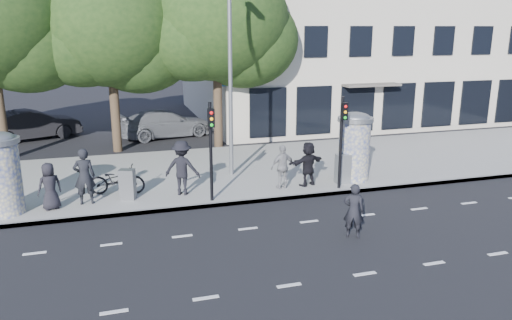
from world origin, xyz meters
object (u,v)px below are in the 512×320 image
object	(u,v)px
ad_column_left	(0,172)
car_right	(165,124)
car_mid	(33,125)
ped_d	(182,168)
traffic_pole_near	(211,142)
bicycle	(117,180)
ped_a	(50,186)
cabinet_left	(128,184)
ad_column_right	(354,145)
street_lamp	(230,58)
ped_f	(308,164)
cabinet_right	(343,169)
man_road	(354,211)
ped_b	(84,176)
traffic_pole_far	(342,133)
ped_e	(283,167)

from	to	relation	value
ad_column_left	car_right	world-z (taller)	ad_column_left
car_mid	ped_d	bearing A→B (deg)	-172.41
traffic_pole_near	car_mid	world-z (taller)	traffic_pole_near
bicycle	car_right	distance (m)	10.30
ped_a	ad_column_left	bearing A→B (deg)	-24.34
car_mid	cabinet_left	bearing A→B (deg)	-179.88
ad_column_right	street_lamp	world-z (taller)	street_lamp
ad_column_right	ped_d	world-z (taller)	ad_column_right
ped_f	cabinet_left	xyz separation A→B (m)	(-6.56, 0.33, -0.31)
cabinet_right	traffic_pole_near	bearing A→B (deg)	-168.74
man_road	cabinet_right	world-z (taller)	man_road
ped_b	car_mid	world-z (taller)	ped_b
street_lamp	ped_a	world-z (taller)	street_lamp
ad_column_left	cabinet_right	bearing A→B (deg)	-0.64
street_lamp	ped_b	bearing A→B (deg)	-160.87
ad_column_right	ped_a	size ratio (longest dim) A/B	1.69
traffic_pole_near	ped_f	bearing A→B (deg)	10.13
bicycle	cabinet_right	size ratio (longest dim) A/B	1.74
traffic_pole_near	cabinet_left	xyz separation A→B (m)	(-2.76, 1.01, -1.55)
ad_column_left	bicycle	world-z (taller)	ad_column_left
ped_a	man_road	bearing A→B (deg)	128.52
traffic_pole_far	cabinet_right	xyz separation A→B (m)	(0.39, 0.58, -1.52)
ad_column_right	ped_a	world-z (taller)	ad_column_right
bicycle	car_mid	xyz separation A→B (m)	(-4.12, 11.35, 0.14)
ped_d	ped_e	bearing A→B (deg)	-161.91
man_road	cabinet_left	bearing A→B (deg)	-9.51
street_lamp	cabinet_right	distance (m)	6.01
car_mid	car_right	xyz separation A→B (m)	(6.97, -1.45, -0.05)
ad_column_right	bicycle	world-z (taller)	ad_column_right
ad_column_left	car_right	xyz separation A→B (m)	(6.35, 10.88, -0.78)
ped_e	cabinet_right	world-z (taller)	ped_e
street_lamp	car_right	xyz separation A→B (m)	(-1.65, 8.75, -4.04)
bicycle	car_right	world-z (taller)	car_right
ped_f	car_mid	xyz separation A→B (m)	(-11.03, 12.36, -0.18)
traffic_pole_far	ped_d	xyz separation A→B (m)	(-5.66, 0.99, -1.10)
ped_f	car_mid	size ratio (longest dim) A/B	0.34
traffic_pole_near	ped_f	distance (m)	4.06
ped_d	car_right	distance (m)	10.63
ad_column_left	cabinet_left	xyz separation A→B (m)	(3.84, 0.31, -0.86)
ped_e	man_road	bearing A→B (deg)	88.77
ad_column_left	ped_d	distance (m)	5.76
ad_column_left	ad_column_right	world-z (taller)	same
traffic_pole_far	ped_a	distance (m)	10.12
man_road	bicycle	size ratio (longest dim) A/B	0.83
ad_column_left	ped_e	xyz separation A→B (m)	(9.38, -0.09, -0.57)
cabinet_right	street_lamp	bearing A→B (deg)	154.04
traffic_pole_near	street_lamp	size ratio (longest dim) A/B	0.42
ad_column_left	ped_d	xyz separation A→B (m)	(5.74, 0.28, -0.41)
ad_column_left	car_mid	size ratio (longest dim) A/B	0.54
ped_f	cabinet_right	bearing A→B (deg)	158.21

